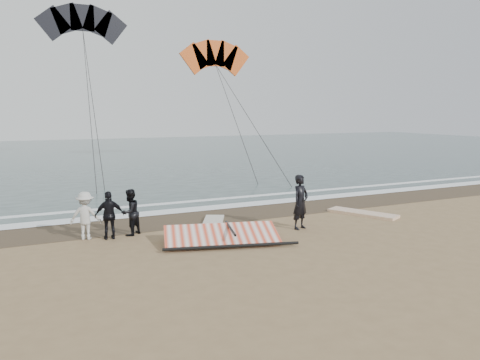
# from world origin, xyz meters

# --- Properties ---
(ground) EXTENTS (120.00, 120.00, 0.00)m
(ground) POSITION_xyz_m (0.00, 0.00, 0.00)
(ground) COLOR #8C704C
(ground) RESTS_ON ground
(sea) EXTENTS (120.00, 54.00, 0.02)m
(sea) POSITION_xyz_m (0.00, 33.00, 0.01)
(sea) COLOR #233838
(sea) RESTS_ON ground
(wet_sand) EXTENTS (120.00, 2.80, 0.01)m
(wet_sand) POSITION_xyz_m (0.00, 4.50, 0.01)
(wet_sand) COLOR #4C3D2B
(wet_sand) RESTS_ON ground
(foam_near) EXTENTS (120.00, 0.90, 0.01)m
(foam_near) POSITION_xyz_m (0.00, 5.90, 0.03)
(foam_near) COLOR white
(foam_near) RESTS_ON sea
(foam_far) EXTENTS (120.00, 0.45, 0.01)m
(foam_far) POSITION_xyz_m (0.00, 7.60, 0.03)
(foam_far) COLOR white
(foam_far) RESTS_ON sea
(man_main) EXTENTS (0.81, 0.67, 1.91)m
(man_main) POSITION_xyz_m (0.61, 1.30, 0.96)
(man_main) COLOR black
(man_main) RESTS_ON ground
(board_white) EXTENTS (1.88, 2.80, 0.11)m
(board_white) POSITION_xyz_m (4.10, 2.15, 0.05)
(board_white) COLOR white
(board_white) RESTS_ON ground
(board_cream) EXTENTS (1.79, 2.64, 0.11)m
(board_cream) POSITION_xyz_m (-2.00, 3.04, 0.05)
(board_cream) COLOR beige
(board_cream) RESTS_ON ground
(trio_cluster) EXTENTS (2.45, 1.02, 1.56)m
(trio_cluster) POSITION_xyz_m (-5.72, 2.98, 0.78)
(trio_cluster) COLOR black
(trio_cluster) RESTS_ON ground
(sail_rig) EXTENTS (3.98, 2.55, 0.49)m
(sail_rig) POSITION_xyz_m (-2.66, 0.95, 0.19)
(sail_rig) COLOR black
(sail_rig) RESTS_ON ground
(kite_red) EXTENTS (6.40, 7.04, 15.93)m
(kite_red) POSITION_xyz_m (6.36, 22.85, 8.11)
(kite_red) COLOR #DA5419
(kite_red) RESTS_ON ground
(kite_dark) EXTENTS (7.77, 7.97, 18.94)m
(kite_dark) POSITION_xyz_m (-3.07, 27.01, 10.66)
(kite_dark) COLOR black
(kite_dark) RESTS_ON ground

